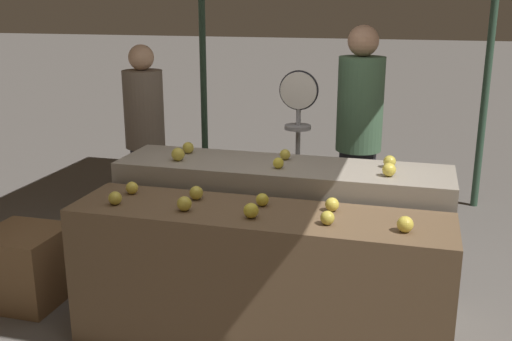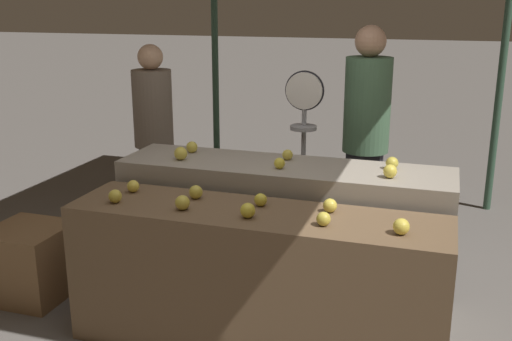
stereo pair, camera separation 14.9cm
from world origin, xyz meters
TOP-DOWN VIEW (x-y plane):
  - display_counter_front at (0.00, 0.00)m, footprint 2.16×0.55m
  - display_counter_back at (0.00, 0.60)m, footprint 2.16×0.55m
  - apple_front_0 at (-0.82, -0.10)m, footprint 0.08×0.08m
  - apple_front_1 at (-0.40, -0.10)m, footprint 0.08×0.08m
  - apple_front_2 at (-0.01, -0.11)m, footprint 0.08×0.08m
  - apple_front_3 at (0.41, -0.10)m, footprint 0.08×0.08m
  - apple_front_4 at (0.80, -0.10)m, footprint 0.08×0.08m
  - apple_front_5 at (-0.82, 0.11)m, footprint 0.08×0.08m
  - apple_front_6 at (-0.41, 0.11)m, footprint 0.08×0.08m
  - apple_front_7 at (-0.00, 0.10)m, footprint 0.07×0.07m
  - apple_front_8 at (0.40, 0.12)m, footprint 0.08×0.08m
  - apple_back_0 at (-0.68, 0.50)m, footprint 0.09×0.09m
  - apple_back_1 at (0.00, 0.50)m, footprint 0.07×0.07m
  - apple_back_2 at (0.68, 0.50)m, footprint 0.08×0.08m
  - apple_back_3 at (-0.69, 0.71)m, footprint 0.08×0.08m
  - apple_back_4 at (-0.01, 0.72)m, footprint 0.07×0.07m
  - apple_back_5 at (0.67, 0.70)m, footprint 0.08×0.08m
  - produce_scale at (-0.04, 1.31)m, footprint 0.30×0.20m
  - person_vendor_at_scale at (0.39, 1.62)m, footprint 0.38×0.38m
  - person_customer_left at (-1.44, 1.58)m, footprint 0.46×0.46m
  - wooden_crate_side at (-1.67, 0.13)m, footprint 0.50×0.50m

SIDE VIEW (x-z plane):
  - wooden_crate_side at x=-1.67m, z-range 0.00..0.50m
  - display_counter_front at x=0.00m, z-range 0.00..0.85m
  - display_counter_back at x=0.00m, z-range 0.00..0.97m
  - apple_front_7 at x=0.00m, z-range 0.85..0.92m
  - apple_front_5 at x=-0.82m, z-range 0.85..0.92m
  - apple_front_3 at x=0.41m, z-range 0.85..0.92m
  - apple_front_8 at x=0.40m, z-range 0.85..0.93m
  - apple_front_0 at x=-0.82m, z-range 0.85..0.93m
  - apple_front_6 at x=-0.41m, z-range 0.85..0.93m
  - apple_front_2 at x=-0.01m, z-range 0.85..0.93m
  - apple_front_1 at x=-0.40m, z-range 0.85..0.93m
  - apple_front_4 at x=0.80m, z-range 0.85..0.93m
  - person_customer_left at x=-1.44m, z-range 0.13..1.76m
  - apple_back_1 at x=0.00m, z-range 0.97..1.04m
  - apple_back_4 at x=-0.01m, z-range 0.97..1.04m
  - apple_back_3 at x=-0.69m, z-range 0.97..1.04m
  - apple_back_5 at x=0.67m, z-range 0.97..1.04m
  - apple_back_2 at x=0.68m, z-range 0.97..1.05m
  - apple_back_0 at x=-0.68m, z-range 0.97..1.05m
  - person_vendor_at_scale at x=0.39m, z-range 0.15..1.96m
  - produce_scale at x=-0.04m, z-range 0.34..1.83m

